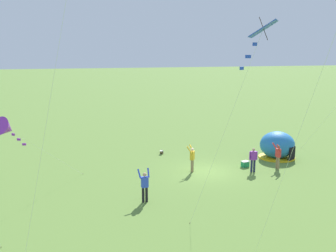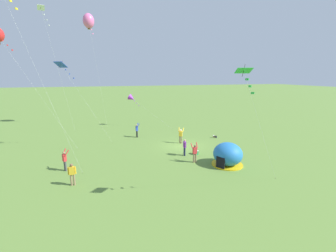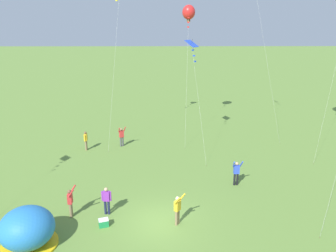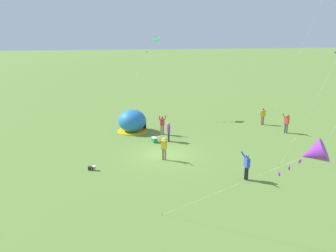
{
  "view_description": "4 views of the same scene",
  "coord_description": "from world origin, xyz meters",
  "px_view_note": "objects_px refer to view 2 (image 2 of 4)",
  "views": [
    {
      "loc": [
        9.03,
        24.88,
        8.46
      ],
      "look_at": [
        2.79,
        0.18,
        3.42
      ],
      "focal_mm": 42.0,
      "sensor_mm": 36.0,
      "label": 1
    },
    {
      "loc": [
        -23.5,
        8.88,
        8.07
      ],
      "look_at": [
        -1.13,
        2.05,
        2.74
      ],
      "focal_mm": 24.0,
      "sensor_mm": 36.0,
      "label": 2
    },
    {
      "loc": [
        0.27,
        -16.02,
        10.75
      ],
      "look_at": [
        0.5,
        5.3,
        4.05
      ],
      "focal_mm": 35.0,
      "sensor_mm": 36.0,
      "label": 3
    },
    {
      "loc": [
        23.17,
        -3.79,
        9.14
      ],
      "look_at": [
        1.31,
        0.06,
        2.69
      ],
      "focal_mm": 35.0,
      "sensor_mm": 36.0,
      "label": 4
    }
  ],
  "objects_px": {
    "person_watching_sky": "(195,152)",
    "kite_blue": "(63,67)",
    "person_flying_kite": "(181,135)",
    "person_arms_raised": "(65,160)",
    "cooler_box": "(196,152)",
    "popup_tent": "(228,155)",
    "toddler_crawling": "(215,136)",
    "person_strolling": "(137,130)",
    "person_far_back": "(185,146)",
    "kite_pink": "(89,21)",
    "person_center_field": "(72,173)",
    "kite_white": "(43,15)",
    "kite_green": "(246,76)",
    "kite_purple": "(132,98)"
  },
  "relations": [
    {
      "from": "toddler_crawling",
      "to": "kite_blue",
      "type": "relative_size",
      "value": 0.06
    },
    {
      "from": "person_far_back",
      "to": "person_center_field",
      "type": "distance_m",
      "value": 10.88
    },
    {
      "from": "person_strolling",
      "to": "kite_green",
      "type": "height_order",
      "value": "kite_green"
    },
    {
      "from": "person_strolling",
      "to": "kite_pink",
      "type": "height_order",
      "value": "kite_pink"
    },
    {
      "from": "cooler_box",
      "to": "person_watching_sky",
      "type": "distance_m",
      "value": 2.4
    },
    {
      "from": "popup_tent",
      "to": "kite_blue",
      "type": "bearing_deg",
      "value": 57.19
    },
    {
      "from": "person_flying_kite",
      "to": "cooler_box",
      "type": "bearing_deg",
      "value": -177.79
    },
    {
      "from": "toddler_crawling",
      "to": "person_watching_sky",
      "type": "height_order",
      "value": "person_watching_sky"
    },
    {
      "from": "kite_blue",
      "to": "person_strolling",
      "type": "bearing_deg",
      "value": -71.9
    },
    {
      "from": "person_arms_raised",
      "to": "person_strolling",
      "type": "bearing_deg",
      "value": -40.87
    },
    {
      "from": "person_far_back",
      "to": "kite_white",
      "type": "bearing_deg",
      "value": 50.91
    },
    {
      "from": "popup_tent",
      "to": "person_flying_kite",
      "type": "distance_m",
      "value": 7.78
    },
    {
      "from": "person_center_field",
      "to": "kite_white",
      "type": "xyz_separation_m",
      "value": [
        14.63,
        3.34,
        13.95
      ]
    },
    {
      "from": "person_strolling",
      "to": "person_arms_raised",
      "type": "bearing_deg",
      "value": 139.13
    },
    {
      "from": "popup_tent",
      "to": "kite_white",
      "type": "bearing_deg",
      "value": 48.59
    },
    {
      "from": "person_flying_kite",
      "to": "person_arms_raised",
      "type": "bearing_deg",
      "value": 110.63
    },
    {
      "from": "popup_tent",
      "to": "kite_white",
      "type": "distance_m",
      "value": 26.02
    },
    {
      "from": "popup_tent",
      "to": "person_far_back",
      "type": "distance_m",
      "value": 4.5
    },
    {
      "from": "person_strolling",
      "to": "kite_white",
      "type": "height_order",
      "value": "kite_white"
    },
    {
      "from": "popup_tent",
      "to": "person_strolling",
      "type": "bearing_deg",
      "value": 28.44
    },
    {
      "from": "kite_white",
      "to": "popup_tent",
      "type": "bearing_deg",
      "value": -131.41
    },
    {
      "from": "person_watching_sky",
      "to": "kite_blue",
      "type": "height_order",
      "value": "kite_blue"
    },
    {
      "from": "cooler_box",
      "to": "kite_blue",
      "type": "height_order",
      "value": "kite_blue"
    },
    {
      "from": "person_flying_kite",
      "to": "person_watching_sky",
      "type": "height_order",
      "value": "same"
    },
    {
      "from": "kite_purple",
      "to": "kite_pink",
      "type": "height_order",
      "value": "kite_pink"
    },
    {
      "from": "popup_tent",
      "to": "kite_pink",
      "type": "xyz_separation_m",
      "value": [
        20.97,
        11.66,
        14.92
      ]
    },
    {
      "from": "cooler_box",
      "to": "kite_green",
      "type": "relative_size",
      "value": 0.07
    },
    {
      "from": "person_flying_kite",
      "to": "kite_white",
      "type": "bearing_deg",
      "value": 64.63
    },
    {
      "from": "toddler_crawling",
      "to": "cooler_box",
      "type": "bearing_deg",
      "value": 135.39
    },
    {
      "from": "person_center_field",
      "to": "kite_pink",
      "type": "relative_size",
      "value": 0.1
    },
    {
      "from": "person_far_back",
      "to": "person_flying_kite",
      "type": "bearing_deg",
      "value": -14.73
    },
    {
      "from": "toddler_crawling",
      "to": "person_watching_sky",
      "type": "bearing_deg",
      "value": 139.83
    },
    {
      "from": "popup_tent",
      "to": "person_flying_kite",
      "type": "bearing_deg",
      "value": 13.25
    },
    {
      "from": "toddler_crawling",
      "to": "kite_blue",
      "type": "height_order",
      "value": "kite_blue"
    },
    {
      "from": "person_watching_sky",
      "to": "person_strolling",
      "type": "height_order",
      "value": "same"
    },
    {
      "from": "kite_blue",
      "to": "person_watching_sky",
      "type": "bearing_deg",
      "value": -123.67
    },
    {
      "from": "person_far_back",
      "to": "person_strolling",
      "type": "relative_size",
      "value": 0.91
    },
    {
      "from": "toddler_crawling",
      "to": "person_center_field",
      "type": "xyz_separation_m",
      "value": [
        -8.63,
        16.52,
        0.79
      ]
    },
    {
      "from": "person_arms_raised",
      "to": "kite_green",
      "type": "height_order",
      "value": "kite_green"
    },
    {
      "from": "kite_blue",
      "to": "kite_pink",
      "type": "relative_size",
      "value": 0.56
    },
    {
      "from": "person_strolling",
      "to": "kite_green",
      "type": "distance_m",
      "value": 19.35
    },
    {
      "from": "person_far_back",
      "to": "kite_green",
      "type": "relative_size",
      "value": 0.2
    },
    {
      "from": "person_far_back",
      "to": "kite_pink",
      "type": "bearing_deg",
      "value": 26.69
    },
    {
      "from": "popup_tent",
      "to": "toddler_crawling",
      "type": "height_order",
      "value": "popup_tent"
    },
    {
      "from": "person_strolling",
      "to": "kite_white",
      "type": "bearing_deg",
      "value": 74.79
    },
    {
      "from": "person_flying_kite",
      "to": "person_watching_sky",
      "type": "xyz_separation_m",
      "value": [
        -6.13,
        0.84,
        0.0
      ]
    },
    {
      "from": "cooler_box",
      "to": "person_strolling",
      "type": "relative_size",
      "value": 0.33
    },
    {
      "from": "cooler_box",
      "to": "kite_green",
      "type": "height_order",
      "value": "kite_green"
    },
    {
      "from": "person_flying_kite",
      "to": "person_center_field",
      "type": "bearing_deg",
      "value": 123.97
    },
    {
      "from": "popup_tent",
      "to": "person_center_field",
      "type": "xyz_separation_m",
      "value": [
        -0.09,
        13.15,
        -0.03
      ]
    }
  ]
}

